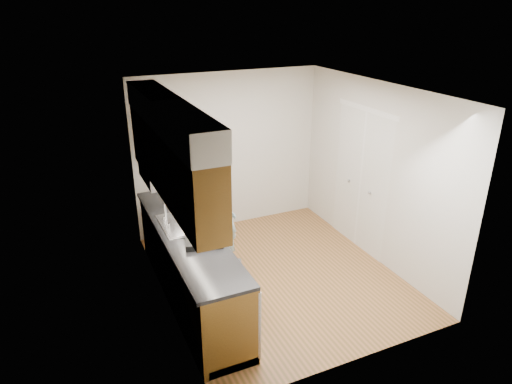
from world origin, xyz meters
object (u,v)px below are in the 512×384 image
person (222,217)px  soap_bottle_a (175,196)px  soap_bottle_b (173,201)px  soap_bottle_c (175,197)px  dish_rack (204,240)px

person → soap_bottle_a: 0.70m
soap_bottle_b → soap_bottle_c: 0.15m
soap_bottle_a → person: bearing=-43.7°
soap_bottle_a → soap_bottle_c: size_ratio=1.71×
soap_bottle_b → dish_rack: size_ratio=0.46×
person → soap_bottle_a: size_ratio=5.89×
soap_bottle_b → soap_bottle_c: (0.06, 0.13, -0.01)m
soap_bottle_a → soap_bottle_c: bearing=82.2°
person → dish_rack: size_ratio=4.23×
soap_bottle_a → soap_bottle_b: (-0.05, -0.04, -0.05)m
soap_bottle_b → dish_rack: (0.07, -1.07, -0.06)m
soap_bottle_a → soap_bottle_c: 0.12m
person → soap_bottle_a: (-0.48, 0.46, 0.20)m
soap_bottle_a → dish_rack: 1.11m
person → soap_bottle_c: person is taller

